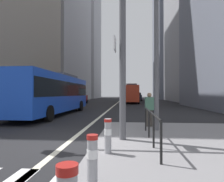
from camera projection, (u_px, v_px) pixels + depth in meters
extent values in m
plane|color=black|center=(113.00, 106.00, 26.73)|extent=(160.00, 160.00, 0.00)
cube|color=beige|center=(118.00, 103.00, 36.70)|extent=(0.20, 80.00, 0.01)
cube|color=#9E9EA3|center=(56.00, 4.00, 49.19)|extent=(12.76, 25.83, 48.39)
cube|color=#9E9EA3|center=(81.00, 41.00, 74.41)|extent=(13.12, 17.66, 43.34)
cube|color=slate|center=(173.00, 31.00, 66.42)|extent=(11.66, 17.41, 45.57)
cube|color=blue|center=(54.00, 93.00, 15.74)|extent=(2.66, 11.62, 2.75)
cube|color=black|center=(54.00, 89.00, 15.75)|extent=(2.69, 11.39, 1.10)
cube|color=#4C4C51|center=(62.00, 76.00, 17.49)|extent=(1.81, 4.19, 0.30)
cylinder|color=black|center=(49.00, 113.00, 11.92)|extent=(0.31, 1.00, 1.00)
cylinder|color=black|center=(11.00, 113.00, 12.15)|extent=(0.31, 1.00, 1.00)
cylinder|color=black|center=(80.00, 106.00, 19.30)|extent=(0.31, 1.00, 1.00)
cylinder|color=black|center=(57.00, 106.00, 19.53)|extent=(0.31, 1.00, 1.00)
cube|color=red|center=(132.00, 93.00, 36.49)|extent=(2.81, 11.08, 2.75)
cube|color=black|center=(132.00, 92.00, 36.50)|extent=(2.84, 10.86, 1.10)
cube|color=#4C4C51|center=(132.00, 85.00, 34.87)|extent=(1.86, 4.01, 0.30)
cylinder|color=black|center=(126.00, 99.00, 40.12)|extent=(0.33, 1.01, 1.00)
cylinder|color=black|center=(138.00, 100.00, 39.84)|extent=(0.33, 1.01, 1.00)
cylinder|color=black|center=(124.00, 101.00, 33.11)|extent=(0.33, 1.01, 1.00)
cylinder|color=black|center=(139.00, 101.00, 32.84)|extent=(0.33, 1.01, 1.00)
cube|color=maroon|center=(79.00, 99.00, 32.38)|extent=(1.93, 4.35, 1.10)
cube|color=black|center=(80.00, 94.00, 32.54)|extent=(1.58, 2.37, 0.52)
cylinder|color=black|center=(82.00, 102.00, 30.81)|extent=(0.24, 0.65, 0.64)
cylinder|color=black|center=(71.00, 102.00, 31.03)|extent=(0.24, 0.65, 0.64)
cylinder|color=black|center=(87.00, 102.00, 33.70)|extent=(0.24, 0.65, 0.64)
cylinder|color=black|center=(77.00, 102.00, 33.92)|extent=(0.24, 0.65, 0.64)
cube|color=#232838|center=(137.00, 97.00, 46.24)|extent=(1.82, 4.31, 1.10)
cube|color=black|center=(137.00, 94.00, 46.11)|extent=(1.52, 2.33, 0.52)
cylinder|color=black|center=(133.00, 99.00, 47.76)|extent=(0.23, 0.64, 0.64)
cylinder|color=black|center=(141.00, 99.00, 47.62)|extent=(0.23, 0.64, 0.64)
cylinder|color=black|center=(134.00, 100.00, 44.85)|extent=(0.23, 0.64, 0.64)
cylinder|color=black|center=(142.00, 100.00, 44.71)|extent=(0.23, 0.64, 0.64)
cube|color=#B2A899|center=(134.00, 96.00, 60.56)|extent=(1.92, 4.36, 1.10)
cube|color=black|center=(134.00, 94.00, 60.43)|extent=(1.57, 2.37, 0.52)
cylinder|color=black|center=(131.00, 98.00, 62.12)|extent=(0.24, 0.65, 0.64)
cylinder|color=black|center=(137.00, 98.00, 61.90)|extent=(0.24, 0.65, 0.64)
cylinder|color=black|center=(131.00, 98.00, 59.21)|extent=(0.24, 0.65, 0.64)
cylinder|color=black|center=(137.00, 98.00, 59.00)|extent=(0.24, 0.65, 0.64)
cube|color=gold|center=(67.00, 100.00, 27.05)|extent=(1.93, 4.51, 1.10)
cube|color=black|center=(67.00, 94.00, 27.21)|extent=(1.58, 2.46, 0.52)
cylinder|color=black|center=(69.00, 104.00, 25.43)|extent=(0.24, 0.65, 0.64)
cylinder|color=black|center=(56.00, 104.00, 25.64)|extent=(0.24, 0.65, 0.64)
cylinder|color=black|center=(76.00, 103.00, 28.44)|extent=(0.24, 0.65, 0.64)
cylinder|color=black|center=(64.00, 103.00, 28.65)|extent=(0.24, 0.65, 0.64)
cylinder|color=#515156|center=(123.00, 51.00, 6.71)|extent=(0.22, 0.22, 6.00)
cube|color=white|center=(115.00, 44.00, 6.56)|extent=(0.04, 0.60, 0.44)
cylinder|color=#56565B|center=(156.00, 37.00, 8.46)|extent=(0.20, 0.20, 8.00)
cylinder|color=#B21E19|center=(67.00, 169.00, 1.71)|extent=(0.20, 0.20, 0.08)
cylinder|color=#99999E|center=(92.00, 160.00, 3.36)|extent=(0.18, 0.18, 0.85)
cylinder|color=white|center=(92.00, 154.00, 3.36)|extent=(0.19, 0.19, 0.15)
cylinder|color=#B21E19|center=(92.00, 137.00, 3.37)|extent=(0.20, 0.20, 0.08)
cylinder|color=#99999E|center=(108.00, 136.00, 5.13)|extent=(0.18, 0.18, 0.89)
cylinder|color=white|center=(108.00, 132.00, 5.13)|extent=(0.19, 0.19, 0.16)
cylinder|color=#B21E19|center=(108.00, 120.00, 5.14)|extent=(0.20, 0.20, 0.08)
cylinder|color=black|center=(161.00, 143.00, 4.32)|extent=(0.06, 0.06, 0.95)
cylinder|color=black|center=(154.00, 131.00, 5.63)|extent=(0.06, 0.06, 0.95)
cylinder|color=black|center=(149.00, 124.00, 6.94)|extent=(0.06, 0.06, 0.95)
cylinder|color=black|center=(146.00, 119.00, 8.24)|extent=(0.06, 0.06, 0.95)
cylinder|color=black|center=(151.00, 112.00, 6.29)|extent=(0.06, 3.94, 0.06)
cylinder|color=#423D38|center=(151.00, 118.00, 9.29)|extent=(0.15, 0.15, 0.78)
cylinder|color=#423D38|center=(148.00, 118.00, 9.28)|extent=(0.15, 0.15, 0.78)
cube|color=#4C7F66|center=(149.00, 104.00, 9.30)|extent=(0.41, 0.30, 0.60)
sphere|color=#9E7556|center=(149.00, 95.00, 9.30)|extent=(0.21, 0.21, 0.21)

